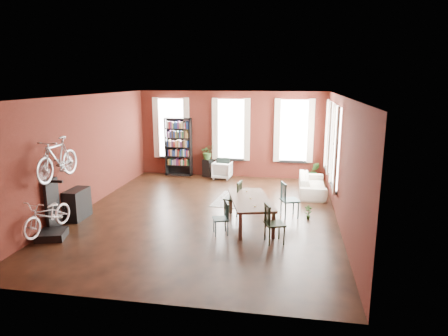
% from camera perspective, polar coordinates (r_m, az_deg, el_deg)
% --- Properties ---
extents(room, '(9.00, 9.04, 3.22)m').
position_cam_1_polar(room, '(11.06, -0.75, 4.85)').
color(room, black).
rests_on(room, ground).
extents(dining_table, '(1.43, 2.19, 0.69)m').
position_cam_1_polar(dining_table, '(10.16, 3.78, -6.29)').
color(dining_table, brown).
rests_on(dining_table, ground).
extents(dining_chair_a, '(0.46, 0.46, 0.77)m').
position_cam_1_polar(dining_chair_a, '(9.54, -0.47, -7.26)').
color(dining_chair_a, '#163130').
rests_on(dining_chair_a, ground).
extents(dining_chair_b, '(0.50, 0.50, 0.94)m').
position_cam_1_polar(dining_chair_b, '(10.86, 1.27, -4.31)').
color(dining_chair_b, black).
rests_on(dining_chair_b, ground).
extents(dining_chair_c, '(0.54, 0.54, 0.91)m').
position_cam_1_polar(dining_chair_c, '(9.12, 7.25, -7.89)').
color(dining_chair_c, black).
rests_on(dining_chair_c, ground).
extents(dining_chair_d, '(0.56, 0.56, 0.95)m').
position_cam_1_polar(dining_chair_d, '(10.81, 9.38, -4.53)').
color(dining_chair_d, '#1A3739').
rests_on(dining_chair_d, ground).
extents(bookshelf, '(1.00, 0.32, 2.20)m').
position_cam_1_polar(bookshelf, '(15.29, -6.51, 3.01)').
color(bookshelf, black).
rests_on(bookshelf, ground).
extents(white_armchair, '(0.71, 0.67, 0.69)m').
position_cam_1_polar(white_armchair, '(14.82, -0.26, -0.20)').
color(white_armchair, silver).
rests_on(white_armchair, ground).
extents(cream_sofa, '(0.61, 2.08, 0.81)m').
position_cam_1_polar(cream_sofa, '(13.18, 12.52, -1.85)').
color(cream_sofa, beige).
rests_on(cream_sofa, ground).
extents(striped_rug, '(1.25, 1.82, 0.01)m').
position_cam_1_polar(striped_rug, '(12.30, 1.45, -4.53)').
color(striped_rug, black).
rests_on(striped_rug, ground).
extents(bike_trainer, '(0.76, 0.76, 0.18)m').
position_cam_1_polar(bike_trainer, '(10.22, -23.39, -8.74)').
color(bike_trainer, black).
rests_on(bike_trainer, ground).
extents(bike_wall_rack, '(0.16, 0.60, 1.30)m').
position_cam_1_polar(bike_wall_rack, '(10.53, -23.32, -4.89)').
color(bike_wall_rack, black).
rests_on(bike_wall_rack, ground).
extents(console_table, '(0.40, 0.80, 0.80)m').
position_cam_1_polar(console_table, '(11.27, -20.22, -4.85)').
color(console_table, black).
rests_on(console_table, ground).
extents(plant_stand, '(0.42, 0.42, 0.66)m').
position_cam_1_polar(plant_stand, '(15.16, -2.30, 0.03)').
color(plant_stand, black).
rests_on(plant_stand, ground).
extents(plant_by_sofa, '(0.40, 0.70, 0.31)m').
position_cam_1_polar(plant_by_sofa, '(14.88, 12.70, -1.21)').
color(plant_by_sofa, '#2A5E25').
rests_on(plant_by_sofa, ground).
extents(plant_small, '(0.23, 0.39, 0.14)m').
position_cam_1_polar(plant_small, '(10.86, 11.90, -6.82)').
color(plant_small, '#2B5622').
rests_on(plant_small, ground).
extents(bicycle_floor, '(0.62, 0.86, 1.54)m').
position_cam_1_polar(bicycle_floor, '(9.96, -24.04, -4.13)').
color(bicycle_floor, silver).
rests_on(bicycle_floor, bike_trainer).
extents(bicycle_hung, '(0.47, 1.00, 1.66)m').
position_cam_1_polar(bicycle_hung, '(10.07, -22.85, 3.06)').
color(bicycle_hung, '#A5A8AD').
rests_on(bicycle_hung, bike_wall_rack).
extents(plant_on_stand, '(0.68, 0.71, 0.44)m').
position_cam_1_polar(plant_on_stand, '(15.05, -2.38, 2.06)').
color(plant_on_stand, '#2D5221').
rests_on(plant_on_stand, plant_stand).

